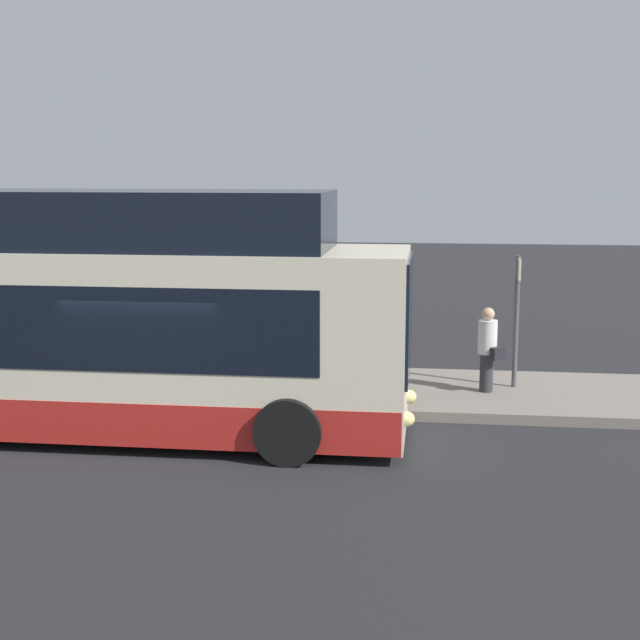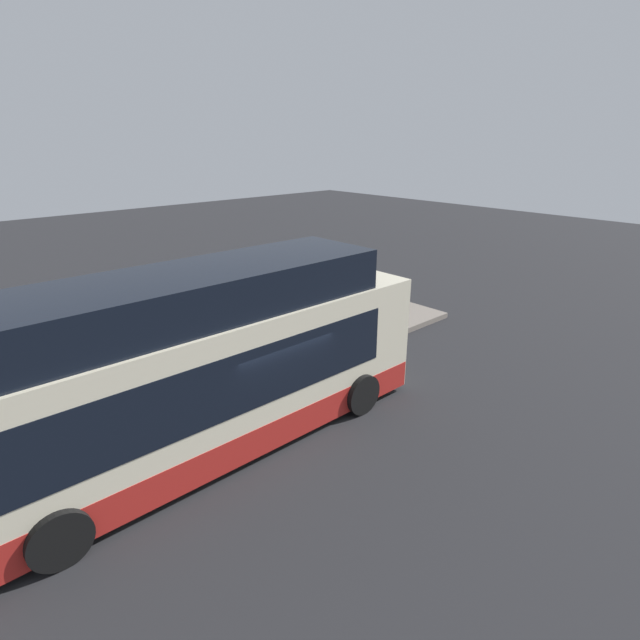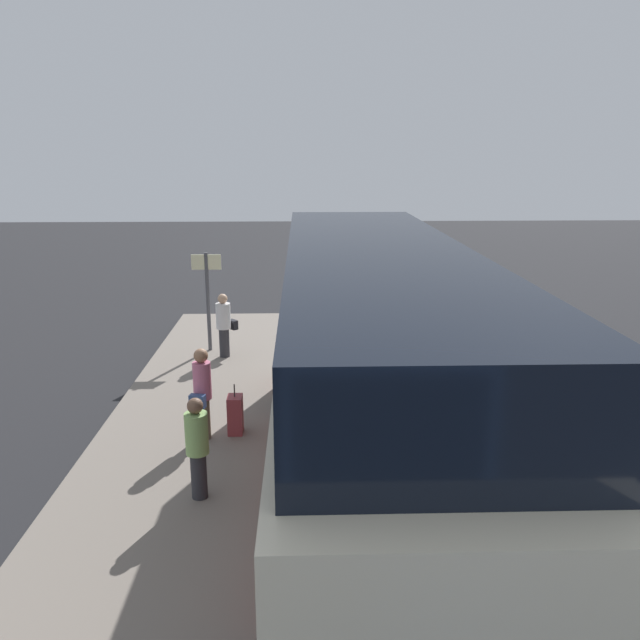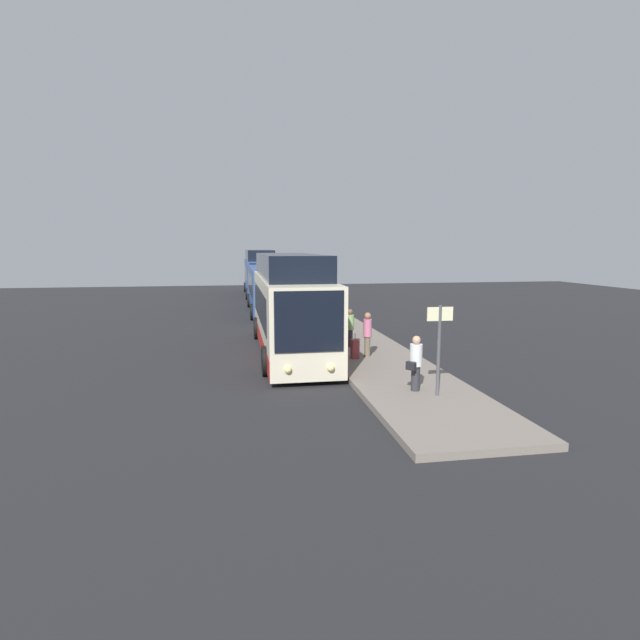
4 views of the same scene
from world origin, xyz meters
TOP-DOWN VIEW (x-y plane):
  - ground at (0.00, 0.00)m, footprint 80.00×80.00m
  - platform at (0.00, 3.35)m, footprint 20.00×3.51m
  - bus_lead at (-1.52, 0.26)m, footprint 11.18×2.79m
  - passenger_boarding at (0.76, 3.05)m, footprint 0.55×0.40m
  - passenger_waiting at (5.57, 3.22)m, footprint 0.60×0.62m
  - passenger_with_bags at (-1.27, 2.82)m, footprint 0.48×0.48m
  - suitcase at (0.99, 2.49)m, footprint 0.36×0.27m
  - sign_post at (6.14, 3.69)m, footprint 0.10×0.76m

SIDE VIEW (x-z plane):
  - ground at x=0.00m, z-range 0.00..0.00m
  - platform at x=0.00m, z-range 0.00..0.19m
  - suitcase at x=0.99m, z-range 0.08..1.05m
  - passenger_with_bags at x=-1.27m, z-range 0.27..1.89m
  - passenger_waiting at x=5.57m, z-range 0.26..1.92m
  - passenger_boarding at x=0.76m, z-range 0.28..2.02m
  - sign_post at x=6.14m, z-range 0.53..3.15m
  - bus_lead at x=-1.52m, z-range -0.20..3.94m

